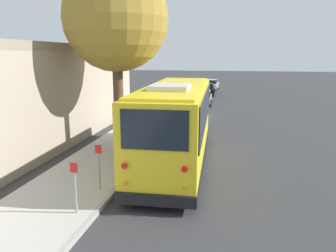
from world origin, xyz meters
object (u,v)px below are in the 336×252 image
Objects in this scene: parked_sedan_white at (193,108)px; parked_sedan_silver at (211,85)px; parked_sedan_tan at (202,98)px; sign_post_near at (75,187)px; fire_hydrant at (164,118)px; street_tree at (117,12)px; parked_sedan_black at (206,90)px; sign_post_far at (99,167)px; shuttle_bus at (176,120)px.

parked_sedan_white is 1.01× the size of parked_sedan_silver.
parked_sedan_silver reaches higher than parked_sedan_tan.
sign_post_near is 1.83× the size of fire_hydrant.
parked_sedan_tan is at bearing -3.45° from parked_sedan_white.
street_tree is 8.83m from sign_post_near.
parked_sedan_silver is 5.61× the size of fire_hydrant.
parked_sedan_black is 5.88× the size of fire_hydrant.
street_tree is (-28.50, 2.62, 5.77)m from parked_sedan_silver.
shuttle_bus is at bearing -29.24° from sign_post_far.
parked_sedan_white is 11.09m from street_tree.
parked_sedan_silver is 29.19m from street_tree.
parked_sedan_black is at bearing -4.63° from fire_hydrant.
fire_hydrant is (5.50, -1.04, -5.84)m from street_tree.
shuttle_bus reaches higher than parked_sedan_tan.
sign_post_far is at bearing 172.99° from parked_sedan_tan.
parked_sedan_white is at bearing -176.87° from parked_sedan_silver.
parked_sedan_white is 3.02× the size of sign_post_far.
street_tree reaches higher than parked_sedan_white.
sign_post_near is (-6.85, -1.04, -5.47)m from street_tree.
sign_post_near is at bearing 172.54° from parked_sedan_black.
fire_hydrant is at bearing -10.68° from street_tree.
parked_sedan_black reaches higher than parked_sedan_tan.
shuttle_bus is 6.18× the size of sign_post_far.
parked_sedan_silver is at bearing -2.63° from parked_sedan_white.
parked_sedan_white is 5.65× the size of fire_hydrant.
shuttle_bus reaches higher than fire_hydrant.
shuttle_bus is 17.17m from parked_sedan_tan.
sign_post_far reaches higher than parked_sedan_black.
shuttle_bus reaches higher than sign_post_near.
parked_sedan_silver is (19.35, -0.18, 0.01)m from parked_sedan_white.
shuttle_bus reaches higher than parked_sedan_white.
parked_sedan_black is 3.14× the size of sign_post_far.
parked_sedan_silver is (5.77, -0.18, 0.01)m from parked_sedan_black.
sign_post_near is (-29.57, 1.40, 0.30)m from parked_sedan_black.
sign_post_far reaches higher than fire_hydrant.
parked_sedan_silver is at bearing -2.69° from sign_post_far.
parked_sedan_black is at bearing -6.11° from street_tree.
street_tree reaches higher than parked_sedan_silver.
sign_post_near is 0.98× the size of sign_post_far.
parked_sedan_white is 3.91m from fire_hydrant.
sign_post_near is at bearing 180.00° from sign_post_far.
parked_sedan_white is at bearing -14.92° from street_tree.
sign_post_far is at bearing 0.00° from sign_post_near.
sign_post_near is 1.70m from sign_post_far.
parked_sedan_black is at bearing -2.87° from sign_post_far.
sign_post_far is (-27.88, 1.40, 0.32)m from parked_sedan_black.
parked_sedan_silver is at bearing -1.30° from shuttle_bus.
parked_sedan_silver is 2.99× the size of sign_post_far.
street_tree is 7.58m from sign_post_far.
parked_sedan_black is 29.61m from sign_post_near.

